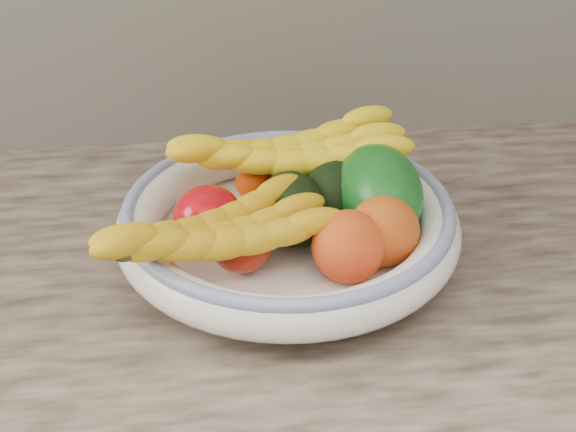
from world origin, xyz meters
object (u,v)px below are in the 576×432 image
at_px(green_mango, 378,192).
at_px(banana_bunch_front, 215,239).
at_px(banana_bunch_back, 288,159).
at_px(fruit_bowl, 288,225).

bearing_deg(green_mango, banana_bunch_front, -162.44).
bearing_deg(green_mango, banana_bunch_back, 137.46).
bearing_deg(banana_bunch_back, green_mango, -40.35).
height_order(fruit_bowl, banana_bunch_back, banana_bunch_back).
relative_size(fruit_bowl, banana_bunch_back, 1.30).
height_order(fruit_bowl, banana_bunch_front, banana_bunch_front).
relative_size(green_mango, banana_bunch_back, 0.48).
xyz_separation_m(green_mango, banana_bunch_back, (-0.10, 0.07, 0.01)).
distance_m(green_mango, banana_bunch_back, 0.12).
height_order(green_mango, banana_bunch_front, green_mango).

